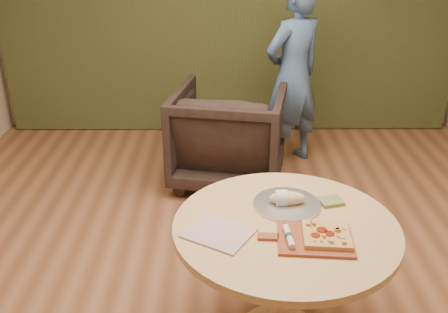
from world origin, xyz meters
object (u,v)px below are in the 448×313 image
armchair (229,131)px  pedestal_table (284,247)px  flatbread_pizza (326,235)px  cutlery_roll (289,236)px  person_standing (293,76)px  serving_tray (287,204)px  pizza_paddle (313,239)px  bread_roll (285,198)px

armchair → pedestal_table: bearing=108.2°
flatbread_pizza → cutlery_roll: 0.18m
pedestal_table → person_standing: 2.36m
flatbread_pizza → armchair: armchair is taller
pedestal_table → armchair: size_ratio=1.19×
serving_tray → cutlery_roll: bearing=-95.4°
cutlery_roll → serving_tray: (0.03, 0.33, -0.02)m
pizza_paddle → pedestal_table: bearing=132.2°
pedestal_table → serving_tray: serving_tray is taller
pedestal_table → person_standing: person_standing is taller
flatbread_pizza → pedestal_table: bearing=141.5°
pizza_paddle → bread_roll: (-0.09, 0.32, 0.04)m
pizza_paddle → bread_roll: 0.34m
flatbread_pizza → serving_tray: bearing=114.9°
person_standing → bread_roll: bearing=46.3°
serving_tray → armchair: bearing=99.0°
armchair → serving_tray: bearing=109.8°
pedestal_table → bread_roll: bread_roll is taller
pizza_paddle → armchair: armchair is taller
armchair → person_standing: person_standing is taller
bread_roll → cutlery_roll: bearing=-93.9°
cutlery_roll → flatbread_pizza: bearing=1.2°
flatbread_pizza → pizza_paddle: bearing=-176.3°
pedestal_table → bread_roll: bearing=84.6°
bread_roll → pedestal_table: bearing=-95.4°
pizza_paddle → armchair: size_ratio=0.48×
cutlery_roll → bread_roll: 0.33m
pedestal_table → pizza_paddle: size_ratio=2.47×
armchair → bread_roll: bearing=109.5°
pizza_paddle → serving_tray: bearing=109.3°
serving_tray → bread_roll: bearing=180.0°
armchair → person_standing: 0.80m
armchair → flatbread_pizza: bearing=112.4°
pedestal_table → cutlery_roll: 0.23m
flatbread_pizza → armchair: size_ratio=0.25×
pedestal_table → person_standing: bearing=81.8°
flatbread_pizza → person_standing: size_ratio=0.14×
pedestal_table → pizza_paddle: 0.23m
serving_tray → flatbread_pizza: bearing=-65.1°
serving_tray → person_standing: person_standing is taller
pizza_paddle → serving_tray: size_ratio=1.29×
flatbread_pizza → person_standing: person_standing is taller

